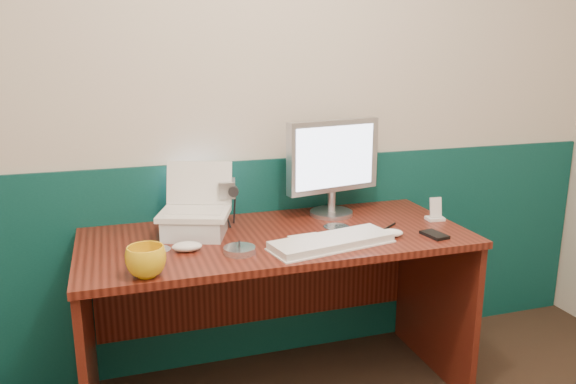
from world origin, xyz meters
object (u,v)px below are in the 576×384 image
object	(u,v)px
monitor	(332,167)
camcorder	(227,202)
desk	(277,317)
keyboard	(332,243)
mug	(146,261)
laptop	(193,189)

from	to	relation	value
monitor	camcorder	size ratio (longest dim) A/B	2.20
desk	camcorder	bearing A→B (deg)	131.04
camcorder	keyboard	bearing A→B (deg)	-37.10
desk	monitor	size ratio (longest dim) A/B	3.48
mug	camcorder	distance (m)	0.61
laptop	camcorder	bearing A→B (deg)	52.77
mug	monitor	bearing A→B (deg)	29.34
mug	desk	bearing A→B (deg)	27.70
desk	camcorder	size ratio (longest dim) A/B	7.67
monitor	laptop	bearing A→B (deg)	178.89
laptop	monitor	xyz separation A→B (m)	(0.65, 0.11, 0.03)
laptop	keyboard	distance (m)	0.60
laptop	keyboard	size ratio (longest dim) A/B	0.57
mug	camcorder	xyz separation A→B (m)	(0.38, 0.48, 0.05)
desk	keyboard	bearing A→B (deg)	-50.16
desk	mug	size ratio (longest dim) A/B	11.76
monitor	keyboard	distance (m)	0.48
monitor	mug	xyz separation A→B (m)	(-0.87, -0.49, -0.18)
desk	laptop	bearing A→B (deg)	164.98
camcorder	monitor	bearing A→B (deg)	13.71
desk	camcorder	distance (m)	0.54
desk	laptop	xyz separation A→B (m)	(-0.33, 0.09, 0.57)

